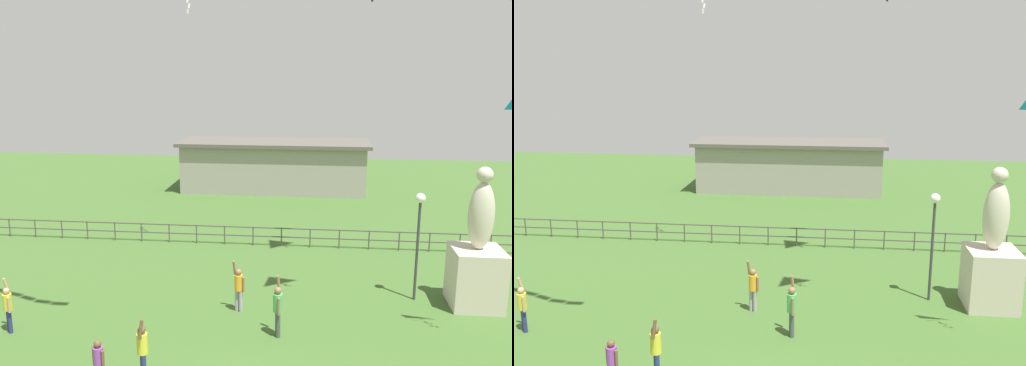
# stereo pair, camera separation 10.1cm
# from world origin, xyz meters

# --- Properties ---
(statue_monument) EXTENTS (1.77, 1.77, 5.18)m
(statue_monument) POSITION_xyz_m (7.65, 8.20, 1.62)
(statue_monument) COLOR beige
(statue_monument) RESTS_ON ground_plane
(lamppost) EXTENTS (0.36, 0.36, 4.11)m
(lamppost) POSITION_xyz_m (5.58, 8.48, 3.02)
(lamppost) COLOR #38383D
(lamppost) RESTS_ON ground_plane
(person_0) EXTENTS (0.47, 0.37, 1.87)m
(person_0) POSITION_xyz_m (-0.84, 6.77, 0.94)
(person_0) COLOR #99999E
(person_0) RESTS_ON ground_plane
(person_1) EXTENTS (0.37, 0.45, 1.83)m
(person_1) POSITION_xyz_m (-8.12, 4.41, 0.92)
(person_1) COLOR navy
(person_1) RESTS_ON ground_plane
(person_2) EXTENTS (0.31, 0.51, 1.94)m
(person_2) POSITION_xyz_m (-2.86, 2.18, 0.97)
(person_2) COLOR navy
(person_2) RESTS_ON ground_plane
(person_3) EXTENTS (0.41, 0.28, 1.50)m
(person_3) POSITION_xyz_m (-3.86, 1.57, 0.86)
(person_3) COLOR black
(person_3) RESTS_ON ground_plane
(person_4) EXTENTS (0.31, 0.53, 2.00)m
(person_4) POSITION_xyz_m (0.68, 5.12, 1.00)
(person_4) COLOR #3F4C47
(person_4) RESTS_ON ground_plane
(waterfront_railing) EXTENTS (36.03, 0.06, 0.95)m
(waterfront_railing) POSITION_xyz_m (-0.38, 14.00, 0.62)
(waterfront_railing) COLOR #4C4742
(waterfront_railing) RESTS_ON ground_plane
(pavilion_building) EXTENTS (13.15, 4.32, 3.50)m
(pavilion_building) POSITION_xyz_m (-1.12, 26.00, 1.77)
(pavilion_building) COLOR gray
(pavilion_building) RESTS_ON ground_plane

